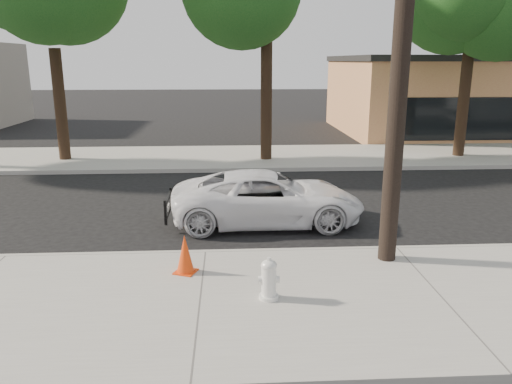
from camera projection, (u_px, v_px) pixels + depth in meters
The scene contains 9 objects.
ground at pixel (209, 225), 12.33m from camera, with size 120.00×120.00×0.00m, color black.
near_sidewalk at pixel (200, 305), 8.16m from camera, with size 90.00×4.40×0.15m, color gray.
far_sidewalk at pixel (216, 158), 20.51m from camera, with size 90.00×5.00×0.15m, color gray.
curb_near at pixel (206, 254), 10.28m from camera, with size 90.00×0.12×0.16m, color #9E9B93.
building_main at pixel (502, 96), 28.12m from camera, with size 18.00×10.00×4.00m, color #B56C4B.
utility_pole at pixel (404, 16), 8.71m from camera, with size 1.40×0.34×9.00m.
police_cruiser at pixel (268, 198), 12.34m from camera, with size 2.17×4.71×1.31m, color white.
fire_hydrant at pixel (269, 280), 8.13m from camera, with size 0.35×0.33×0.68m.
traffic_cone at pixel (185, 255), 9.15m from camera, with size 0.49×0.49×0.72m.
Camera 1 is at (0.50, -11.75, 3.95)m, focal length 35.00 mm.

